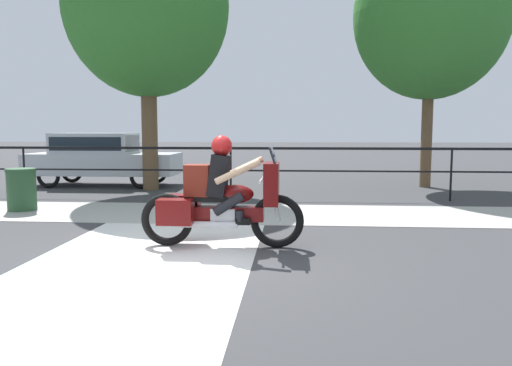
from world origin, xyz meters
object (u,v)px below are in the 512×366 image
(trash_bin, at_px, (22,189))
(tree_behind_sign, at_px, (431,15))
(parked_car, at_px, (101,156))
(motorcycle, at_px, (220,198))
(tree_behind_car, at_px, (147,6))

(trash_bin, height_order, tree_behind_sign, tree_behind_sign)
(tree_behind_sign, bearing_deg, parked_car, -177.90)
(trash_bin, distance_m, tree_behind_sign, 11.40)
(parked_car, bearing_deg, trash_bin, -88.89)
(motorcycle, xyz_separation_m, tree_behind_sign, (4.80, 7.75, 4.13))
(tree_behind_sign, bearing_deg, trash_bin, -151.96)
(parked_car, height_order, tree_behind_car, tree_behind_car)
(trash_bin, bearing_deg, tree_behind_car, 66.95)
(motorcycle, height_order, tree_behind_car, tree_behind_car)
(parked_car, distance_m, tree_behind_sign, 10.23)
(parked_car, relative_size, tree_behind_sign, 0.60)
(motorcycle, bearing_deg, trash_bin, 146.44)
(parked_car, xyz_separation_m, tree_behind_sign, (9.44, 0.35, 3.94))
(motorcycle, relative_size, tree_behind_sign, 0.32)
(motorcycle, xyz_separation_m, tree_behind_car, (-2.90, 6.54, 4.20))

